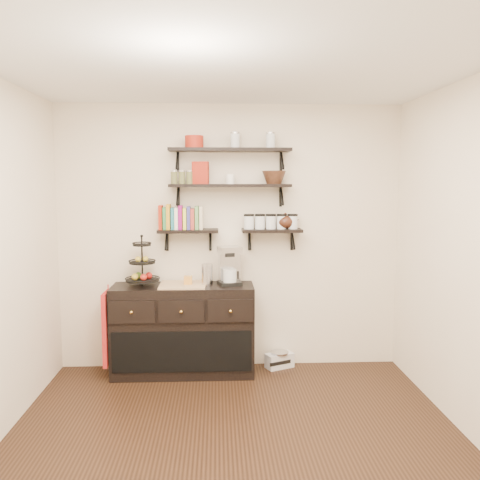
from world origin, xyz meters
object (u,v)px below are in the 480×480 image
(fruit_stand, at_px, (143,269))
(coffee_maker, at_px, (230,266))
(radio, at_px, (279,360))
(sideboard, at_px, (183,330))

(fruit_stand, relative_size, coffee_maker, 1.25)
(radio, bearing_deg, sideboard, 162.01)
(sideboard, xyz_separation_m, coffee_maker, (0.47, 0.03, 0.63))
(fruit_stand, height_order, radio, fruit_stand)
(sideboard, bearing_deg, coffee_maker, 3.25)
(fruit_stand, bearing_deg, radio, 4.58)
(fruit_stand, xyz_separation_m, radio, (1.38, 0.11, -0.98))
(radio, bearing_deg, fruit_stand, 160.01)
(coffee_maker, distance_m, radio, 1.13)
(fruit_stand, distance_m, coffee_maker, 0.86)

